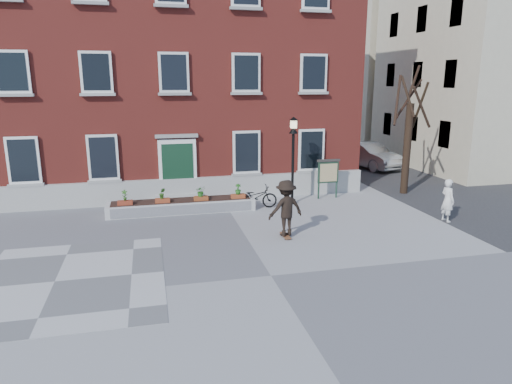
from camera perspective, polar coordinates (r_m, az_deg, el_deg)
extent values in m
plane|color=gray|center=(13.37, 1.88, -10.42)|extent=(100.00, 100.00, 0.00)
cube|color=slate|center=(14.16, -23.86, -10.21)|extent=(6.00, 6.00, 0.01)
imported|color=black|center=(19.91, -0.10, -0.64)|extent=(1.95, 0.73, 1.02)
imported|color=#B9BCBE|center=(30.10, 13.84, 4.50)|extent=(2.91, 5.15, 1.61)
imported|color=silver|center=(19.54, 22.83, -0.96)|extent=(0.47, 0.66, 1.72)
cube|color=maroon|center=(25.78, -10.93, 14.75)|extent=(18.00, 10.00, 12.00)
cube|color=#ADADA8|center=(21.25, -9.63, 0.21)|extent=(18.00, 0.24, 1.10)
cube|color=#9D9D98|center=(21.23, -9.55, -1.05)|extent=(2.60, 0.80, 0.20)
cube|color=#ABACA6|center=(21.33, -9.60, -0.43)|extent=(2.20, 0.50, 0.20)
cube|color=white|center=(21.06, -9.75, 3.15)|extent=(1.70, 0.12, 2.50)
cube|color=#12331F|center=(21.03, -9.73, 2.86)|extent=(1.40, 0.06, 2.30)
cube|color=gray|center=(20.81, -9.90, 6.92)|extent=(1.90, 0.25, 0.15)
cube|color=white|center=(21.55, -27.07, 3.55)|extent=(1.30, 0.10, 2.00)
cube|color=black|center=(21.50, -27.10, 3.52)|extent=(1.08, 0.04, 1.78)
cube|color=#A8A8A3|center=(21.68, -26.80, 0.77)|extent=(1.44, 0.20, 0.12)
cube|color=white|center=(21.29, -28.16, 13.11)|extent=(1.30, 0.10, 1.70)
cube|color=black|center=(21.25, -28.19, 13.10)|extent=(1.08, 0.04, 1.48)
cube|color=#979692|center=(21.24, -27.92, 10.66)|extent=(1.44, 0.20, 0.12)
cube|color=#999994|center=(21.44, -29.07, 20.26)|extent=(1.44, 0.20, 0.12)
cube|color=silver|center=(21.01, -18.57, 4.12)|extent=(1.30, 0.10, 2.00)
cube|color=black|center=(20.96, -18.58, 4.10)|extent=(1.08, 0.04, 1.78)
cube|color=#A2A29D|center=(21.14, -18.36, 1.26)|extent=(1.44, 0.20, 0.12)
cube|color=white|center=(20.75, -19.35, 13.96)|extent=(1.30, 0.10, 1.70)
cube|color=black|center=(20.70, -19.37, 13.96)|extent=(1.08, 0.04, 1.48)
cube|color=#A8A8A3|center=(20.70, -19.16, 11.45)|extent=(1.44, 0.20, 0.12)
cube|color=gray|center=(20.90, -20.00, 21.33)|extent=(1.44, 0.20, 0.12)
cube|color=silver|center=(20.69, -10.23, 14.50)|extent=(1.30, 0.10, 1.70)
cube|color=black|center=(20.64, -10.22, 14.50)|extent=(1.08, 0.04, 1.48)
cube|color=gray|center=(20.64, -10.11, 11.98)|extent=(1.44, 0.20, 0.12)
cube|color=gray|center=(20.84, -10.56, 21.91)|extent=(1.44, 0.20, 0.12)
cube|color=silver|center=(21.37, -1.19, 5.00)|extent=(1.30, 0.10, 2.00)
cube|color=black|center=(21.33, -1.17, 4.98)|extent=(1.08, 0.04, 1.78)
cube|color=#979692|center=(21.51, -1.15, 2.18)|extent=(1.44, 0.20, 0.12)
cube|color=silver|center=(21.12, -1.24, 14.69)|extent=(1.30, 0.10, 1.70)
cube|color=black|center=(21.07, -1.21, 14.69)|extent=(1.08, 0.04, 1.48)
cube|color=#999994|center=(21.07, -1.20, 12.22)|extent=(1.44, 0.20, 0.12)
cube|color=gray|center=(21.27, -1.25, 21.96)|extent=(1.44, 0.20, 0.12)
cube|color=white|center=(22.26, 6.92, 5.25)|extent=(1.30, 0.10, 2.00)
cube|color=black|center=(22.21, 6.97, 5.23)|extent=(1.08, 0.04, 1.78)
cube|color=#A8A8A2|center=(22.38, 6.90, 2.55)|extent=(1.44, 0.20, 0.12)
cube|color=silver|center=(22.01, 7.20, 14.56)|extent=(1.30, 0.10, 1.70)
cube|color=black|center=(21.97, 7.25, 14.56)|extent=(1.08, 0.04, 1.48)
cube|color=#979792|center=(21.96, 7.18, 12.18)|extent=(1.44, 0.20, 0.12)
cube|color=#A4A49F|center=(22.16, 7.48, 21.53)|extent=(1.44, 0.20, 0.12)
cube|color=silver|center=(19.70, -9.26, -1.76)|extent=(6.20, 1.10, 0.50)
cube|color=#B0B0B0|center=(19.16, -9.13, -2.20)|extent=(5.80, 0.02, 0.40)
cube|color=black|center=(19.64, -9.29, -1.06)|extent=(5.80, 0.90, 0.06)
cube|color=maroon|center=(19.36, -16.04, -1.33)|extent=(0.60, 0.25, 0.20)
imported|color=#2C5E1C|center=(19.28, -16.11, -0.40)|extent=(0.24, 0.24, 0.45)
cube|color=#933C20|center=(19.34, -11.61, -1.09)|extent=(0.60, 0.25, 0.20)
imported|color=#2D5D1B|center=(19.26, -11.65, -0.15)|extent=(0.25, 0.25, 0.45)
cube|color=brown|center=(19.44, -6.89, -0.82)|extent=(0.60, 0.25, 0.20)
imported|color=#25621D|center=(19.36, -6.92, 0.11)|extent=(0.40, 0.40, 0.45)
cube|color=#9A4221|center=(19.67, -2.26, -0.56)|extent=(0.60, 0.25, 0.20)
imported|color=#235F1C|center=(19.59, -2.27, 0.36)|extent=(0.25, 0.25, 0.45)
cylinder|color=black|center=(23.46, 18.35, 5.09)|extent=(0.36, 0.36, 4.40)
cylinder|color=black|center=(23.53, 19.81, 10.13)|extent=(0.12, 1.12, 2.23)
cylinder|color=black|center=(23.78, 18.48, 10.90)|extent=(1.18, 0.49, 1.97)
cylinder|color=black|center=(23.30, 17.27, 10.93)|extent=(0.88, 1.14, 2.35)
cylinder|color=black|center=(22.89, 18.46, 11.25)|extent=(0.60, 0.77, 1.90)
cylinder|color=black|center=(22.84, 20.01, 9.91)|extent=(1.39, 0.55, 1.95)
cylinder|color=black|center=(23.42, 19.12, 12.83)|extent=(0.43, 0.48, 1.58)
cube|color=#363638|center=(33.86, 13.66, 4.15)|extent=(8.00, 36.00, 0.01)
cube|color=beige|center=(33.40, 27.18, 14.99)|extent=(10.00, 11.00, 14.00)
cube|color=beige|center=(43.32, 16.61, 14.65)|extent=(10.00, 11.00, 13.00)
cube|color=black|center=(27.96, 22.54, 6.67)|extent=(0.08, 1.00, 1.50)
cube|color=black|center=(30.60, 19.06, 7.50)|extent=(0.08, 1.00, 1.50)
cube|color=black|center=(33.34, 16.14, 8.18)|extent=(0.08, 1.00, 1.50)
cube|color=black|center=(27.80, 23.18, 13.42)|extent=(0.08, 1.00, 1.50)
cube|color=black|center=(30.45, 19.57, 13.67)|extent=(0.08, 1.00, 1.50)
cube|color=black|center=(33.20, 16.53, 13.85)|extent=(0.08, 1.00, 1.50)
cube|color=black|center=(28.02, 23.84, 19.95)|extent=(0.08, 1.00, 1.50)
cube|color=black|center=(30.65, 20.08, 19.65)|extent=(0.08, 1.00, 1.50)
cube|color=black|center=(33.39, 16.93, 19.33)|extent=(0.08, 1.00, 1.50)
cylinder|color=black|center=(20.83, 4.53, -1.18)|extent=(0.32, 0.32, 0.20)
cylinder|color=black|center=(20.50, 4.61, 2.87)|extent=(0.12, 0.12, 3.20)
cone|color=black|center=(20.24, 4.70, 7.74)|extent=(0.40, 0.40, 0.30)
cube|color=beige|center=(20.21, 4.72, 8.44)|extent=(0.24, 0.24, 0.34)
cone|color=black|center=(20.19, 4.73, 9.15)|extent=(0.40, 0.40, 0.16)
cylinder|color=#172E20|center=(21.65, 7.87, 1.48)|extent=(0.08, 0.08, 1.80)
cylinder|color=#1B3628|center=(21.98, 10.06, 1.59)|extent=(0.08, 0.08, 1.80)
cube|color=#172F21|center=(21.74, 9.00, 2.44)|extent=(1.00, 0.10, 1.00)
cube|color=#D0C986|center=(21.69, 9.06, 2.41)|extent=(0.85, 0.02, 0.85)
cube|color=#393431|center=(21.64, 9.06, 3.92)|extent=(1.10, 0.16, 0.10)
cube|color=brown|center=(16.47, 3.69, -5.44)|extent=(0.22, 0.78, 0.03)
cylinder|color=black|center=(16.20, 3.67, -5.90)|extent=(0.03, 0.05, 0.05)
cylinder|color=black|center=(16.25, 4.28, -5.84)|extent=(0.03, 0.05, 0.05)
cylinder|color=black|center=(16.71, 3.12, -5.27)|extent=(0.03, 0.05, 0.05)
cylinder|color=black|center=(16.76, 3.71, -5.22)|extent=(0.03, 0.05, 0.05)
imported|color=black|center=(16.16, 3.75, -2.02)|extent=(1.42, 0.99, 2.01)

